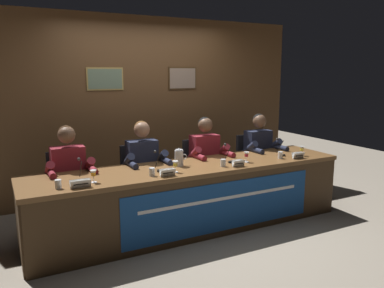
% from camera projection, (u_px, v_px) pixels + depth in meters
% --- Properties ---
extents(ground_plane, '(12.00, 12.00, 0.00)m').
position_uv_depth(ground_plane, '(192.00, 227.00, 4.59)').
color(ground_plane, gray).
extents(wall_back_panelled, '(4.98, 0.14, 2.60)m').
position_uv_depth(wall_back_panelled, '(145.00, 107.00, 5.68)').
color(wall_back_panelled, brown).
rests_on(wall_back_panelled, ground_plane).
extents(conference_table, '(3.78, 0.83, 0.75)m').
position_uv_depth(conference_table, '(197.00, 187.00, 4.40)').
color(conference_table, brown).
rests_on(conference_table, ground_plane).
extents(chair_far_left, '(0.44, 0.45, 0.92)m').
position_uv_depth(chair_far_left, '(68.00, 192.00, 4.44)').
color(chair_far_left, black).
rests_on(chair_far_left, ground_plane).
extents(panelist_far_left, '(0.51, 0.48, 1.24)m').
position_uv_depth(panelist_far_left, '(70.00, 173.00, 4.22)').
color(panelist_far_left, black).
rests_on(panelist_far_left, ground_plane).
extents(nameplate_far_left, '(0.19, 0.06, 0.08)m').
position_uv_depth(nameplate_far_left, '(80.00, 184.00, 3.58)').
color(nameplate_far_left, white).
rests_on(nameplate_far_left, conference_table).
extents(juice_glass_far_left, '(0.06, 0.06, 0.12)m').
position_uv_depth(juice_glass_far_left, '(93.00, 174.00, 3.75)').
color(juice_glass_far_left, white).
rests_on(juice_glass_far_left, conference_table).
extents(water_cup_far_left, '(0.06, 0.06, 0.08)m').
position_uv_depth(water_cup_far_left, '(58.00, 185.00, 3.55)').
color(water_cup_far_left, silver).
rests_on(water_cup_far_left, conference_table).
extents(microphone_far_left, '(0.06, 0.17, 0.22)m').
position_uv_depth(microphone_far_left, '(81.00, 173.00, 3.82)').
color(microphone_far_left, black).
rests_on(microphone_far_left, conference_table).
extents(chair_center_left, '(0.44, 0.45, 0.92)m').
position_uv_depth(chair_center_left, '(139.00, 183.00, 4.84)').
color(chair_center_left, black).
rests_on(chair_center_left, ground_plane).
extents(panelist_center_left, '(0.51, 0.48, 1.24)m').
position_uv_depth(panelist_center_left, '(145.00, 164.00, 4.61)').
color(panelist_center_left, black).
rests_on(panelist_center_left, ground_plane).
extents(nameplate_center_left, '(0.16, 0.06, 0.08)m').
position_uv_depth(nameplate_center_left, '(168.00, 172.00, 3.98)').
color(nameplate_center_left, white).
rests_on(nameplate_center_left, conference_table).
extents(juice_glass_center_left, '(0.06, 0.06, 0.12)m').
position_uv_depth(juice_glass_center_left, '(175.00, 164.00, 4.13)').
color(juice_glass_center_left, white).
rests_on(juice_glass_center_left, conference_table).
extents(water_cup_center_left, '(0.06, 0.06, 0.08)m').
position_uv_depth(water_cup_center_left, '(152.00, 172.00, 3.99)').
color(water_cup_center_left, silver).
rests_on(water_cup_center_left, conference_table).
extents(microphone_center_left, '(0.06, 0.17, 0.22)m').
position_uv_depth(microphone_center_left, '(158.00, 164.00, 4.19)').
color(microphone_center_left, black).
rests_on(microphone_center_left, conference_table).
extents(chair_center_right, '(0.44, 0.45, 0.92)m').
position_uv_depth(chair_center_right, '(200.00, 174.00, 5.23)').
color(chair_center_right, black).
rests_on(chair_center_right, ground_plane).
extents(panelist_center_right, '(0.51, 0.48, 1.24)m').
position_uv_depth(panelist_center_right, '(208.00, 157.00, 5.01)').
color(panelist_center_right, black).
rests_on(panelist_center_right, ground_plane).
extents(nameplate_center_right, '(0.15, 0.06, 0.08)m').
position_uv_depth(nameplate_center_right, '(238.00, 163.00, 4.39)').
color(nameplate_center_right, white).
rests_on(nameplate_center_right, conference_table).
extents(juice_glass_center_right, '(0.06, 0.06, 0.12)m').
position_uv_depth(juice_glass_center_right, '(246.00, 155.00, 4.60)').
color(juice_glass_center_right, white).
rests_on(juice_glass_center_right, conference_table).
extents(water_cup_center_right, '(0.06, 0.06, 0.08)m').
position_uv_depth(water_cup_center_right, '(223.00, 163.00, 4.39)').
color(water_cup_center_right, silver).
rests_on(water_cup_center_right, conference_table).
extents(microphone_center_right, '(0.06, 0.17, 0.22)m').
position_uv_depth(microphone_center_right, '(229.00, 156.00, 4.59)').
color(microphone_center_right, black).
rests_on(microphone_center_right, conference_table).
extents(chair_far_right, '(0.44, 0.45, 0.92)m').
position_uv_depth(chair_far_right, '(252.00, 167.00, 5.62)').
color(chair_far_right, black).
rests_on(chair_far_right, ground_plane).
extents(panelist_far_right, '(0.51, 0.48, 1.24)m').
position_uv_depth(panelist_far_right, '(261.00, 151.00, 5.40)').
color(panelist_far_right, black).
rests_on(panelist_far_right, ground_plane).
extents(nameplate_far_right, '(0.16, 0.06, 0.08)m').
position_uv_depth(nameplate_far_right, '(298.00, 155.00, 4.80)').
color(nameplate_far_right, white).
rests_on(nameplate_far_right, conference_table).
extents(juice_glass_far_right, '(0.06, 0.06, 0.12)m').
position_uv_depth(juice_glass_far_right, '(302.00, 149.00, 4.95)').
color(juice_glass_far_right, white).
rests_on(juice_glass_far_right, conference_table).
extents(water_cup_far_right, '(0.06, 0.06, 0.08)m').
position_uv_depth(water_cup_far_right, '(280.00, 155.00, 4.80)').
color(water_cup_far_right, silver).
rests_on(water_cup_far_right, conference_table).
extents(microphone_far_right, '(0.06, 0.17, 0.22)m').
position_uv_depth(microphone_far_right, '(281.00, 150.00, 4.97)').
color(microphone_far_right, black).
rests_on(microphone_far_right, conference_table).
extents(water_pitcher_central, '(0.15, 0.10, 0.21)m').
position_uv_depth(water_pitcher_central, '(179.00, 158.00, 4.41)').
color(water_pitcher_central, silver).
rests_on(water_pitcher_central, conference_table).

